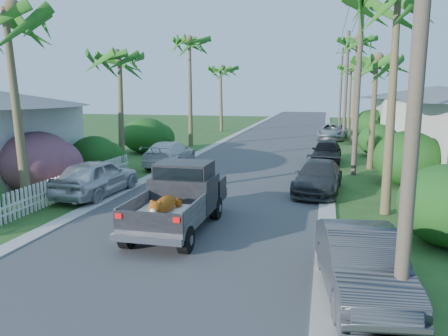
% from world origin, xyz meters
% --- Properties ---
extents(ground, '(120.00, 120.00, 0.00)m').
position_xyz_m(ground, '(0.00, 0.00, 0.00)').
color(ground, '#244A1B').
rests_on(ground, ground).
extents(road, '(8.00, 100.00, 0.02)m').
position_xyz_m(road, '(0.00, 25.00, 0.01)').
color(road, '#38383A').
rests_on(road, ground).
extents(curb_left, '(0.60, 100.00, 0.06)m').
position_xyz_m(curb_left, '(-4.30, 25.00, 0.03)').
color(curb_left, '#A5A39E').
rests_on(curb_left, ground).
extents(curb_right, '(0.60, 100.00, 0.06)m').
position_xyz_m(curb_right, '(4.30, 25.00, 0.03)').
color(curb_right, '#A5A39E').
rests_on(curb_right, ground).
extents(pickup_truck, '(1.98, 5.12, 2.06)m').
position_xyz_m(pickup_truck, '(-0.25, 2.84, 1.01)').
color(pickup_truck, black).
rests_on(pickup_truck, ground).
extents(parked_car_rn, '(2.05, 4.48, 1.42)m').
position_xyz_m(parked_car_rn, '(5.00, -0.88, 0.71)').
color(parked_car_rn, '#34363A').
rests_on(parked_car_rn, ground).
extents(parked_car_rm, '(2.22, 4.66, 1.31)m').
position_xyz_m(parked_car_rm, '(3.90, 8.65, 0.66)').
color(parked_car_rm, '#2A2D2F').
rests_on(parked_car_rm, ground).
extents(parked_car_rf, '(1.87, 4.17, 1.39)m').
position_xyz_m(parked_car_rf, '(4.23, 16.33, 0.70)').
color(parked_car_rf, black).
rests_on(parked_car_rf, ground).
extents(parked_car_rd, '(2.77, 5.07, 1.35)m').
position_xyz_m(parked_car_rd, '(4.70, 29.10, 0.67)').
color(parked_car_rd, '#9EA1A4').
rests_on(parked_car_rd, ground).
extents(parked_car_ln, '(2.08, 4.62, 1.54)m').
position_xyz_m(parked_car_ln, '(-5.00, 5.93, 0.77)').
color(parked_car_ln, silver).
rests_on(parked_car_ln, ground).
extents(parked_car_lf, '(2.09, 4.91, 1.41)m').
position_xyz_m(parked_car_lf, '(-4.53, 13.32, 0.71)').
color(parked_car_lf, silver).
rests_on(parked_car_lf, ground).
extents(palm_l_a, '(4.40, 4.40, 8.20)m').
position_xyz_m(palm_l_a, '(-6.20, 3.00, 6.93)').
color(palm_l_a, brown).
rests_on(palm_l_a, ground).
extents(palm_l_b, '(4.40, 4.40, 7.40)m').
position_xyz_m(palm_l_b, '(-6.80, 12.00, 6.15)').
color(palm_l_b, brown).
rests_on(palm_l_b, ground).
extents(palm_l_c, '(4.40, 4.40, 9.20)m').
position_xyz_m(palm_l_c, '(-6.00, 22.00, 7.91)').
color(palm_l_c, brown).
rests_on(palm_l_c, ground).
extents(palm_l_d, '(4.40, 4.40, 7.70)m').
position_xyz_m(palm_l_d, '(-6.50, 34.00, 6.44)').
color(palm_l_d, brown).
rests_on(palm_l_d, ground).
extents(palm_r_b, '(4.40, 4.40, 7.20)m').
position_xyz_m(palm_r_b, '(6.60, 15.00, 5.95)').
color(palm_r_b, brown).
rests_on(palm_r_b, ground).
extents(palm_r_c, '(4.40, 4.40, 9.40)m').
position_xyz_m(palm_r_c, '(6.20, 26.00, 8.11)').
color(palm_r_c, brown).
rests_on(palm_r_c, ground).
extents(palm_r_d, '(4.40, 4.40, 8.00)m').
position_xyz_m(palm_r_d, '(6.50, 40.00, 6.74)').
color(palm_r_d, brown).
rests_on(palm_r_d, ground).
extents(shrub_l_b, '(3.00, 3.30, 2.60)m').
position_xyz_m(shrub_l_b, '(-7.80, 6.00, 1.30)').
color(shrub_l_b, '#C21B7C').
rests_on(shrub_l_b, ground).
extents(shrub_l_c, '(2.40, 2.64, 2.00)m').
position_xyz_m(shrub_l_c, '(-7.40, 10.00, 1.00)').
color(shrub_l_c, '#124216').
rests_on(shrub_l_c, ground).
extents(shrub_l_d, '(3.20, 3.52, 2.40)m').
position_xyz_m(shrub_l_d, '(-8.00, 18.00, 1.20)').
color(shrub_l_d, '#124216').
rests_on(shrub_l_d, ground).
extents(shrub_r_b, '(3.00, 3.30, 2.50)m').
position_xyz_m(shrub_r_b, '(7.80, 11.00, 1.25)').
color(shrub_r_b, '#124216').
rests_on(shrub_r_b, ground).
extents(shrub_r_c, '(2.60, 2.86, 2.10)m').
position_xyz_m(shrub_r_c, '(7.50, 20.00, 1.05)').
color(shrub_r_c, '#124216').
rests_on(shrub_r_c, ground).
extents(shrub_r_d, '(3.20, 3.52, 2.60)m').
position_xyz_m(shrub_r_d, '(8.00, 30.00, 1.30)').
color(shrub_r_d, '#124216').
rests_on(shrub_r_d, ground).
extents(picket_fence, '(0.10, 11.00, 1.00)m').
position_xyz_m(picket_fence, '(-6.00, 5.50, 0.50)').
color(picket_fence, white).
rests_on(picket_fence, ground).
extents(house_right_far, '(9.00, 8.00, 4.60)m').
position_xyz_m(house_right_far, '(13.00, 30.00, 2.12)').
color(house_right_far, silver).
rests_on(house_right_far, ground).
extents(utility_pole_a, '(1.60, 0.26, 9.00)m').
position_xyz_m(utility_pole_a, '(5.60, -2.00, 4.60)').
color(utility_pole_a, brown).
rests_on(utility_pole_a, ground).
extents(utility_pole_b, '(1.60, 0.26, 9.00)m').
position_xyz_m(utility_pole_b, '(5.60, 13.00, 4.60)').
color(utility_pole_b, brown).
rests_on(utility_pole_b, ground).
extents(utility_pole_c, '(1.60, 0.26, 9.00)m').
position_xyz_m(utility_pole_c, '(5.60, 28.00, 4.60)').
color(utility_pole_c, brown).
rests_on(utility_pole_c, ground).
extents(utility_pole_d, '(1.60, 0.26, 9.00)m').
position_xyz_m(utility_pole_d, '(5.60, 43.00, 4.60)').
color(utility_pole_d, brown).
rests_on(utility_pole_d, ground).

